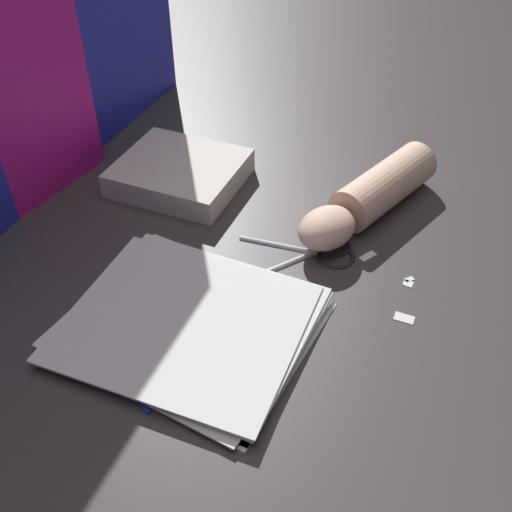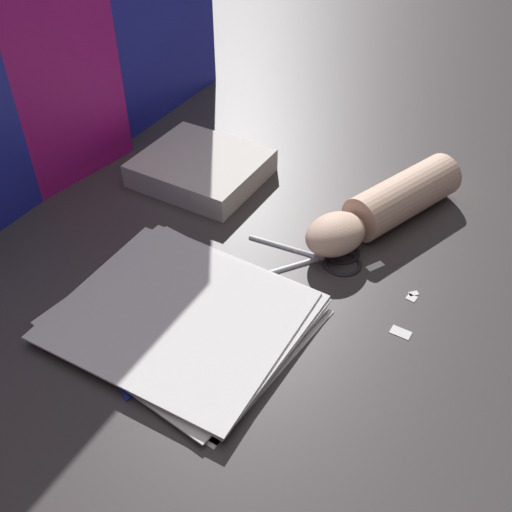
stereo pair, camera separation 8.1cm
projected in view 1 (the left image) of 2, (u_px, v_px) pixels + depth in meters
The scene contains 11 objects.
ground_plane at pixel (228, 291), 0.84m from camera, with size 6.00×6.00×0.00m, color #3D3838.
backdrop_panel_center at pixel (32, 9), 0.89m from camera, with size 0.78×0.08×0.57m.
paper_stack at pixel (190, 323), 0.78m from camera, with size 0.29×0.32×0.02m.
book_closed at pixel (180, 173), 1.03m from camera, with size 0.20×0.22×0.04m.
scissors at pixel (318, 250), 0.90m from camera, with size 0.17×0.18×0.01m.
hand_forearm at pixel (370, 196), 0.95m from camera, with size 0.31×0.16×0.07m.
paper_scrap_near at pixel (368, 256), 0.90m from camera, with size 0.03×0.02×0.00m.
paper_scrap_mid at pixel (404, 318), 0.80m from camera, with size 0.02×0.03×0.00m.
paper_scrap_far at pixel (408, 283), 0.85m from camera, with size 0.01×0.01×0.00m.
paper_scrap_side at pixel (409, 279), 0.86m from camera, with size 0.02×0.02×0.00m.
pen at pixel (119, 374), 0.73m from camera, with size 0.06×0.13×0.01m.
Camera 1 is at (-0.52, -0.31, 0.59)m, focal length 42.00 mm.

